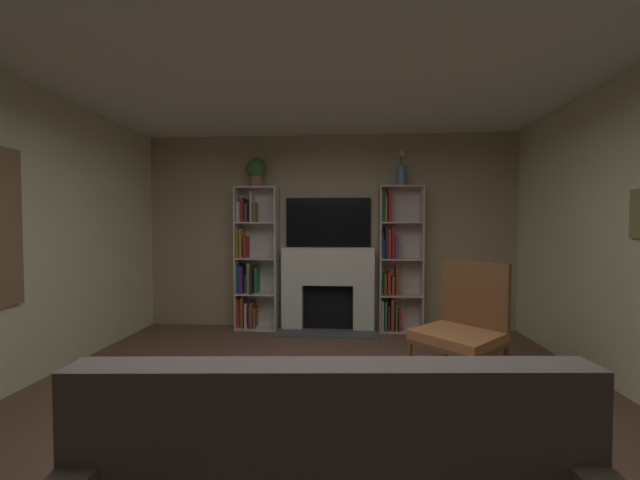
{
  "coord_description": "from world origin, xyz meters",
  "views": [
    {
      "loc": [
        0.25,
        -2.37,
        1.41
      ],
      "look_at": [
        0.0,
        1.12,
        1.3
      ],
      "focal_mm": 20.52,
      "sensor_mm": 36.0,
      "label": 1
    }
  ],
  "objects_px": {
    "tv": "(328,223)",
    "bookshelf_left": "(253,262)",
    "fireplace": "(328,286)",
    "coffee_table": "(342,428)",
    "bookshelf_right": "(395,264)",
    "vase_with_flowers": "(401,174)",
    "potted_plant": "(256,170)",
    "armchair": "(463,325)"
  },
  "relations": [
    {
      "from": "coffee_table",
      "to": "bookshelf_right",
      "type": "bearing_deg",
      "value": 77.48
    },
    {
      "from": "vase_with_flowers",
      "to": "coffee_table",
      "type": "bearing_deg",
      "value": -103.94
    },
    {
      "from": "tv",
      "to": "bookshelf_right",
      "type": "distance_m",
      "value": 1.09
    },
    {
      "from": "bookshelf_left",
      "to": "tv",
      "type": "bearing_deg",
      "value": 4.36
    },
    {
      "from": "bookshelf_left",
      "to": "potted_plant",
      "type": "distance_m",
      "value": 1.28
    },
    {
      "from": "bookshelf_left",
      "to": "potted_plant",
      "type": "bearing_deg",
      "value": -29.95
    },
    {
      "from": "vase_with_flowers",
      "to": "armchair",
      "type": "height_order",
      "value": "vase_with_flowers"
    },
    {
      "from": "tv",
      "to": "bookshelf_left",
      "type": "distance_m",
      "value": 1.2
    },
    {
      "from": "tv",
      "to": "vase_with_flowers",
      "type": "bearing_deg",
      "value": -6.88
    },
    {
      "from": "potted_plant",
      "to": "bookshelf_right",
      "type": "bearing_deg",
      "value": 1.43
    },
    {
      "from": "bookshelf_right",
      "to": "coffee_table",
      "type": "distance_m",
      "value": 3.24
    },
    {
      "from": "bookshelf_left",
      "to": "vase_with_flowers",
      "type": "relative_size",
      "value": 4.15
    },
    {
      "from": "tv",
      "to": "potted_plant",
      "type": "xyz_separation_m",
      "value": [
        -0.99,
        -0.12,
        0.72
      ]
    },
    {
      "from": "tv",
      "to": "coffee_table",
      "type": "distance_m",
      "value": 3.4
    },
    {
      "from": "fireplace",
      "to": "coffee_table",
      "type": "xyz_separation_m",
      "value": [
        0.23,
        -3.09,
        -0.28
      ]
    },
    {
      "from": "fireplace",
      "to": "coffee_table",
      "type": "height_order",
      "value": "fireplace"
    },
    {
      "from": "fireplace",
      "to": "coffee_table",
      "type": "distance_m",
      "value": 3.11
    },
    {
      "from": "tv",
      "to": "bookshelf_left",
      "type": "relative_size",
      "value": 0.6
    },
    {
      "from": "bookshelf_left",
      "to": "armchair",
      "type": "relative_size",
      "value": 1.8
    },
    {
      "from": "tv",
      "to": "vase_with_flowers",
      "type": "relative_size",
      "value": 2.47
    },
    {
      "from": "bookshelf_left",
      "to": "armchair",
      "type": "bearing_deg",
      "value": -35.78
    },
    {
      "from": "bookshelf_right",
      "to": "potted_plant",
      "type": "distance_m",
      "value": 2.31
    },
    {
      "from": "bookshelf_left",
      "to": "coffee_table",
      "type": "relative_size",
      "value": 2.36
    },
    {
      "from": "potted_plant",
      "to": "vase_with_flowers",
      "type": "distance_m",
      "value": 1.98
    },
    {
      "from": "vase_with_flowers",
      "to": "armchair",
      "type": "xyz_separation_m",
      "value": [
        0.32,
        -1.67,
        -1.61
      ]
    },
    {
      "from": "bookshelf_right",
      "to": "bookshelf_left",
      "type": "bearing_deg",
      "value": -179.75
    },
    {
      "from": "potted_plant",
      "to": "armchair",
      "type": "bearing_deg",
      "value": -35.94
    },
    {
      "from": "bookshelf_left",
      "to": "potted_plant",
      "type": "xyz_separation_m",
      "value": [
        0.07,
        -0.04,
        1.28
      ]
    },
    {
      "from": "vase_with_flowers",
      "to": "tv",
      "type": "bearing_deg",
      "value": 173.12
    },
    {
      "from": "fireplace",
      "to": "bookshelf_left",
      "type": "bearing_deg",
      "value": 179.24
    },
    {
      "from": "fireplace",
      "to": "bookshelf_left",
      "type": "xyz_separation_m",
      "value": [
        -1.06,
        0.01,
        0.32
      ]
    },
    {
      "from": "fireplace",
      "to": "tv",
      "type": "bearing_deg",
      "value": 90.0
    },
    {
      "from": "potted_plant",
      "to": "vase_with_flowers",
      "type": "height_order",
      "value": "vase_with_flowers"
    },
    {
      "from": "vase_with_flowers",
      "to": "coffee_table",
      "type": "height_order",
      "value": "vase_with_flowers"
    },
    {
      "from": "tv",
      "to": "coffee_table",
      "type": "xyz_separation_m",
      "value": [
        0.23,
        -3.19,
        -1.15
      ]
    },
    {
      "from": "vase_with_flowers",
      "to": "bookshelf_right",
      "type": "bearing_deg",
      "value": 145.75
    },
    {
      "from": "tv",
      "to": "bookshelf_right",
      "type": "bearing_deg",
      "value": -4.48
    },
    {
      "from": "bookshelf_left",
      "to": "bookshelf_right",
      "type": "bearing_deg",
      "value": 0.25
    },
    {
      "from": "bookshelf_right",
      "to": "vase_with_flowers",
      "type": "relative_size",
      "value": 4.15
    },
    {
      "from": "tv",
      "to": "potted_plant",
      "type": "bearing_deg",
      "value": -173.1
    },
    {
      "from": "bookshelf_left",
      "to": "vase_with_flowers",
      "type": "height_order",
      "value": "vase_with_flowers"
    },
    {
      "from": "vase_with_flowers",
      "to": "coffee_table",
      "type": "relative_size",
      "value": 0.57
    }
  ]
}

